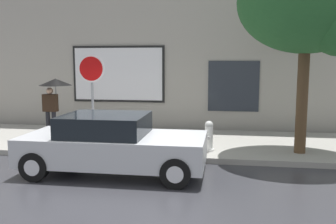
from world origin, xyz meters
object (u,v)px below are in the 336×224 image
at_px(street_tree, 314,5).
at_px(stop_sign, 92,83).
at_px(fire_hydrant, 209,136).
at_px(pedestrian_with_umbrella, 54,90).
at_px(parked_car, 113,144).

bearing_deg(street_tree, stop_sign, -177.52).
height_order(fire_hydrant, stop_sign, stop_sign).
height_order(fire_hydrant, pedestrian_with_umbrella, pedestrian_with_umbrella).
distance_m(fire_hydrant, stop_sign, 3.54).
height_order(street_tree, stop_sign, street_tree).
xyz_separation_m(fire_hydrant, stop_sign, (-3.23, -0.18, 1.44)).
bearing_deg(street_tree, fire_hydrant, -178.31).
relative_size(parked_car, stop_sign, 1.60).
relative_size(parked_car, fire_hydrant, 5.05).
xyz_separation_m(fire_hydrant, street_tree, (2.59, 0.08, 3.43)).
bearing_deg(parked_car, fire_hydrant, 41.26).
xyz_separation_m(parked_car, fire_hydrant, (2.14, 1.87, -0.12)).
bearing_deg(fire_hydrant, pedestrian_with_umbrella, 165.34).
bearing_deg(parked_car, street_tree, 22.44).
distance_m(parked_car, street_tree, 6.09).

